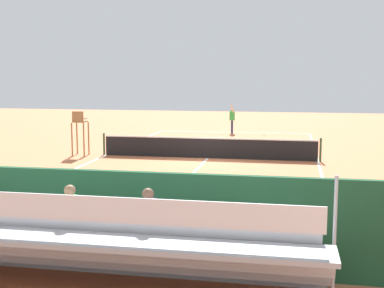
{
  "coord_description": "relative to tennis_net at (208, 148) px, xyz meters",
  "views": [
    {
      "loc": [
        -3.78,
        23.83,
        3.94
      ],
      "look_at": [
        0.0,
        4.0,
        1.2
      ],
      "focal_mm": 48.97,
      "sensor_mm": 36.0,
      "label": 1
    }
  ],
  "objects": [
    {
      "name": "ground_plane",
      "position": [
        0.0,
        0.0,
        -0.5
      ],
      "size": [
        60.0,
        60.0,
        0.0
      ],
      "primitive_type": "plane",
      "color": "#CC7047"
    },
    {
      "name": "court_line_markings",
      "position": [
        0.0,
        -0.04,
        -0.5
      ],
      "size": [
        10.1,
        22.2,
        0.01
      ],
      "color": "white",
      "rests_on": "ground"
    },
    {
      "name": "tennis_net",
      "position": [
        0.0,
        0.0,
        0.0
      ],
      "size": [
        10.3,
        0.1,
        1.07
      ],
      "color": "black",
      "rests_on": "ground"
    },
    {
      "name": "backdrop_wall",
      "position": [
        0.0,
        14.0,
        0.5
      ],
      "size": [
        18.0,
        0.16,
        2.0
      ],
      "primitive_type": "cube",
      "color": "#1E4C2D",
      "rests_on": "ground"
    },
    {
      "name": "bleacher_stand",
      "position": [
        -0.03,
        15.31,
        0.39
      ],
      "size": [
        9.06,
        2.4,
        2.35
      ],
      "color": "#9EA0A5",
      "rests_on": "ground"
    },
    {
      "name": "umpire_chair",
      "position": [
        6.2,
        0.31,
        0.81
      ],
      "size": [
        0.67,
        0.67,
        2.14
      ],
      "color": "olive",
      "rests_on": "ground"
    },
    {
      "name": "courtside_bench",
      "position": [
        -3.44,
        13.27,
        0.06
      ],
      "size": [
        1.8,
        0.4,
        0.93
      ],
      "color": "#9E754C",
      "rests_on": "ground"
    },
    {
      "name": "equipment_bag",
      "position": [
        -1.81,
        13.4,
        -0.32
      ],
      "size": [
        0.9,
        0.36,
        0.36
      ],
      "primitive_type": "cube",
      "color": "black",
      "rests_on": "ground"
    },
    {
      "name": "tennis_player",
      "position": [
        0.06,
        -10.49,
        0.51
      ],
      "size": [
        0.41,
        0.55,
        1.93
      ],
      "color": "navy",
      "rests_on": "ground"
    },
    {
      "name": "tennis_racket",
      "position": [
        0.63,
        -9.73,
        -0.49
      ],
      "size": [
        0.31,
        0.56,
        0.03
      ],
      "color": "black",
      "rests_on": "ground"
    },
    {
      "name": "tennis_ball_near",
      "position": [
        -2.12,
        -9.33,
        -0.47
      ],
      "size": [
        0.07,
        0.07,
        0.07
      ],
      "primitive_type": "sphere",
      "color": "#CCDB33",
      "rests_on": "ground"
    }
  ]
}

